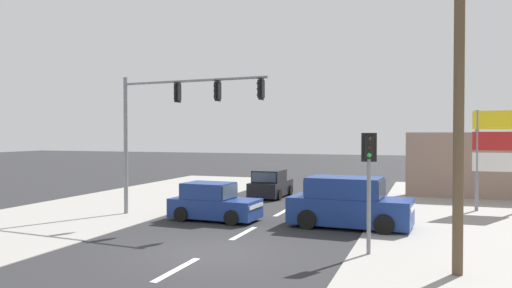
{
  "coord_description": "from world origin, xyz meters",
  "views": [
    {
      "loc": [
        6.15,
        -13.52,
        3.54
      ],
      "look_at": [
        0.11,
        4.0,
        3.15
      ],
      "focal_mm": 35.0,
      "sensor_mm": 36.0,
      "label": 1
    }
  ],
  "objects_px": {
    "traffic_signal_mast": "(171,114)",
    "hatchback_oncoming_near": "(270,185)",
    "hatchback_receding_far": "(213,203)",
    "utility_pole_foreground_right": "(454,42)",
    "suv_kerbside_parked": "(348,204)",
    "pedestal_signal_right_kerb": "(369,172)",
    "shopping_plaza_sign": "(498,146)"
  },
  "relations": [
    {
      "from": "pedestal_signal_right_kerb",
      "to": "shopping_plaza_sign",
      "type": "xyz_separation_m",
      "value": [
        4.59,
        9.91,
        0.57
      ]
    },
    {
      "from": "pedestal_signal_right_kerb",
      "to": "shopping_plaza_sign",
      "type": "height_order",
      "value": "shopping_plaza_sign"
    },
    {
      "from": "utility_pole_foreground_right",
      "to": "hatchback_receding_far",
      "type": "bearing_deg",
      "value": 149.17
    },
    {
      "from": "utility_pole_foreground_right",
      "to": "shopping_plaza_sign",
      "type": "bearing_deg",
      "value": 78.17
    },
    {
      "from": "traffic_signal_mast",
      "to": "suv_kerbside_parked",
      "type": "distance_m",
      "value": 8.15
    },
    {
      "from": "pedestal_signal_right_kerb",
      "to": "hatchback_receding_far",
      "type": "height_order",
      "value": "pedestal_signal_right_kerb"
    },
    {
      "from": "hatchback_receding_far",
      "to": "suv_kerbside_parked",
      "type": "distance_m",
      "value": 5.46
    },
    {
      "from": "hatchback_oncoming_near",
      "to": "hatchback_receding_far",
      "type": "bearing_deg",
      "value": -90.24
    },
    {
      "from": "shopping_plaza_sign",
      "to": "utility_pole_foreground_right",
      "type": "bearing_deg",
      "value": -101.83
    },
    {
      "from": "pedestal_signal_right_kerb",
      "to": "hatchback_oncoming_near",
      "type": "xyz_separation_m",
      "value": [
        -6.62,
        11.59,
        -1.71
      ]
    },
    {
      "from": "hatchback_receding_far",
      "to": "hatchback_oncoming_near",
      "type": "height_order",
      "value": "same"
    },
    {
      "from": "hatchback_receding_far",
      "to": "hatchback_oncoming_near",
      "type": "xyz_separation_m",
      "value": [
        0.03,
        7.74,
        0.0
      ]
    },
    {
      "from": "pedestal_signal_right_kerb",
      "to": "suv_kerbside_parked",
      "type": "distance_m",
      "value": 4.51
    },
    {
      "from": "traffic_signal_mast",
      "to": "hatchback_oncoming_near",
      "type": "height_order",
      "value": "traffic_signal_mast"
    },
    {
      "from": "utility_pole_foreground_right",
      "to": "pedestal_signal_right_kerb",
      "type": "relative_size",
      "value": 3.05
    },
    {
      "from": "traffic_signal_mast",
      "to": "shopping_plaza_sign",
      "type": "bearing_deg",
      "value": 24.81
    },
    {
      "from": "traffic_signal_mast",
      "to": "hatchback_oncoming_near",
      "type": "bearing_deg",
      "value": 75.89
    },
    {
      "from": "hatchback_oncoming_near",
      "to": "pedestal_signal_right_kerb",
      "type": "bearing_deg",
      "value": -60.28
    },
    {
      "from": "pedestal_signal_right_kerb",
      "to": "hatchback_receding_far",
      "type": "xyz_separation_m",
      "value": [
        -6.65,
        3.85,
        -1.71
      ]
    },
    {
      "from": "utility_pole_foreground_right",
      "to": "pedestal_signal_right_kerb",
      "type": "xyz_separation_m",
      "value": [
        -2.21,
        1.44,
        -3.39
      ]
    },
    {
      "from": "pedestal_signal_right_kerb",
      "to": "utility_pole_foreground_right",
      "type": "bearing_deg",
      "value": -33.08
    },
    {
      "from": "pedestal_signal_right_kerb",
      "to": "hatchback_oncoming_near",
      "type": "height_order",
      "value": "pedestal_signal_right_kerb"
    },
    {
      "from": "shopping_plaza_sign",
      "to": "hatchback_oncoming_near",
      "type": "height_order",
      "value": "shopping_plaza_sign"
    },
    {
      "from": "hatchback_oncoming_near",
      "to": "suv_kerbside_parked",
      "type": "bearing_deg",
      "value": -54.2
    },
    {
      "from": "suv_kerbside_parked",
      "to": "hatchback_oncoming_near",
      "type": "bearing_deg",
      "value": 125.8
    },
    {
      "from": "pedestal_signal_right_kerb",
      "to": "hatchback_oncoming_near",
      "type": "distance_m",
      "value": 13.45
    },
    {
      "from": "traffic_signal_mast",
      "to": "pedestal_signal_right_kerb",
      "type": "xyz_separation_m",
      "value": [
        8.57,
        -3.83,
        -1.94
      ]
    },
    {
      "from": "shopping_plaza_sign",
      "to": "hatchback_oncoming_near",
      "type": "distance_m",
      "value": 11.56
    },
    {
      "from": "traffic_signal_mast",
      "to": "suv_kerbside_parked",
      "type": "height_order",
      "value": "traffic_signal_mast"
    },
    {
      "from": "utility_pole_foreground_right",
      "to": "pedestal_signal_right_kerb",
      "type": "distance_m",
      "value": 4.29
    },
    {
      "from": "utility_pole_foreground_right",
      "to": "pedestal_signal_right_kerb",
      "type": "height_order",
      "value": "utility_pole_foreground_right"
    },
    {
      "from": "utility_pole_foreground_right",
      "to": "traffic_signal_mast",
      "type": "height_order",
      "value": "utility_pole_foreground_right"
    }
  ]
}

